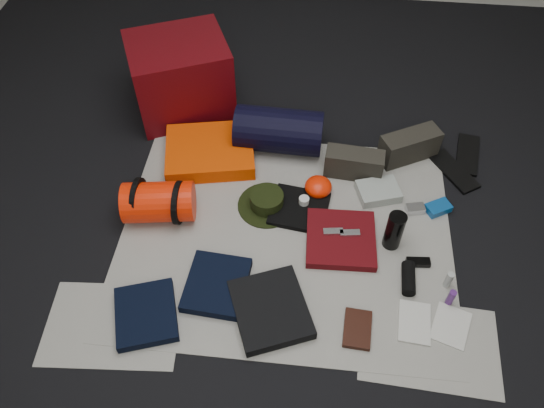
# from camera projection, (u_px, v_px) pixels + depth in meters

# --- Properties ---
(floor) EXTENTS (4.50, 4.50, 0.02)m
(floor) POSITION_uv_depth(u_px,v_px,m) (286.00, 237.00, 2.60)
(floor) COLOR black
(floor) RESTS_ON ground
(newspaper_mat) EXTENTS (1.60, 1.30, 0.01)m
(newspaper_mat) POSITION_uv_depth(u_px,v_px,m) (286.00, 235.00, 2.59)
(newspaper_mat) COLOR #B0AFA3
(newspaper_mat) RESTS_ON floor
(newspaper_sheet_front_left) EXTENTS (0.61, 0.44, 0.00)m
(newspaper_sheet_front_left) POSITION_uv_depth(u_px,v_px,m) (113.00, 324.00, 2.29)
(newspaper_sheet_front_left) COLOR #B0AFA3
(newspaper_sheet_front_left) RESTS_ON floor
(newspaper_sheet_front_right) EXTENTS (0.60, 0.43, 0.00)m
(newspaper_sheet_front_right) POSITION_uv_depth(u_px,v_px,m) (429.00, 344.00, 2.23)
(newspaper_sheet_front_right) COLOR #B0AFA3
(newspaper_sheet_front_right) RESTS_ON floor
(red_cabinet) EXTENTS (0.66, 0.62, 0.44)m
(red_cabinet) POSITION_uv_depth(u_px,v_px,m) (181.00, 77.00, 3.02)
(red_cabinet) COLOR #53060B
(red_cabinet) RESTS_ON floor
(sleeping_pad) EXTENTS (0.53, 0.47, 0.09)m
(sleeping_pad) POSITION_uv_depth(u_px,v_px,m) (210.00, 152.00, 2.88)
(sleeping_pad) COLOR #F24302
(sleeping_pad) RESTS_ON newspaper_mat
(stuff_sack) EXTENTS (0.37, 0.25, 0.20)m
(stuff_sack) POSITION_uv_depth(u_px,v_px,m) (159.00, 202.00, 2.58)
(stuff_sack) COLOR red
(stuff_sack) RESTS_ON newspaper_mat
(sack_strap_left) EXTENTS (0.02, 0.22, 0.22)m
(sack_strap_left) POSITION_uv_depth(u_px,v_px,m) (139.00, 199.00, 2.58)
(sack_strap_left) COLOR black
(sack_strap_left) RESTS_ON newspaper_mat
(sack_strap_right) EXTENTS (0.02, 0.22, 0.22)m
(sack_strap_right) POSITION_uv_depth(u_px,v_px,m) (179.00, 203.00, 2.57)
(sack_strap_right) COLOR black
(sack_strap_right) RESTS_ON newspaper_mat
(navy_duffel) EXTENTS (0.48, 0.26, 0.25)m
(navy_duffel) POSITION_uv_depth(u_px,v_px,m) (279.00, 131.00, 2.87)
(navy_duffel) COLOR black
(navy_duffel) RESTS_ON newspaper_mat
(boonie_brim) EXTENTS (0.31, 0.31, 0.01)m
(boonie_brim) POSITION_uv_depth(u_px,v_px,m) (267.00, 205.00, 2.70)
(boonie_brim) COLOR black
(boonie_brim) RESTS_ON newspaper_mat
(boonie_crown) EXTENTS (0.17, 0.17, 0.07)m
(boonie_crown) POSITION_uv_depth(u_px,v_px,m) (267.00, 200.00, 2.66)
(boonie_crown) COLOR black
(boonie_crown) RESTS_ON boonie_brim
(hiking_boot_left) EXTENTS (0.31, 0.14, 0.15)m
(hiking_boot_left) POSITION_uv_depth(u_px,v_px,m) (354.00, 164.00, 2.78)
(hiking_boot_left) COLOR #2C2A23
(hiking_boot_left) RESTS_ON newspaper_mat
(hiking_boot_right) EXTENTS (0.34, 0.26, 0.16)m
(hiking_boot_right) POSITION_uv_depth(u_px,v_px,m) (409.00, 146.00, 2.86)
(hiking_boot_right) COLOR #2C2A23
(hiking_boot_right) RESTS_ON newspaper_mat
(flip_flop_left) EXTENTS (0.26, 0.32, 0.02)m
(flip_flop_left) POSITION_uv_depth(u_px,v_px,m) (453.00, 171.00, 2.85)
(flip_flop_left) COLOR black
(flip_flop_left) RESTS_ON floor
(flip_flop_right) EXTENTS (0.17, 0.32, 0.02)m
(flip_flop_right) POSITION_uv_depth(u_px,v_px,m) (467.00, 154.00, 2.92)
(flip_flop_right) COLOR black
(flip_flop_right) RESTS_ON floor
(trousers_navy_a) EXTENTS (0.34, 0.36, 0.05)m
(trousers_navy_a) POSITION_uv_depth(u_px,v_px,m) (146.00, 314.00, 2.29)
(trousers_navy_a) COLOR black
(trousers_navy_a) RESTS_ON newspaper_mat
(trousers_navy_b) EXTENTS (0.29, 0.32, 0.05)m
(trousers_navy_b) POSITION_uv_depth(u_px,v_px,m) (217.00, 285.00, 2.38)
(trousers_navy_b) COLOR black
(trousers_navy_b) RESTS_ON newspaper_mat
(trousers_charcoal) EXTENTS (0.42, 0.44, 0.05)m
(trousers_charcoal) POSITION_uv_depth(u_px,v_px,m) (270.00, 309.00, 2.30)
(trousers_charcoal) COLOR black
(trousers_charcoal) RESTS_ON newspaper_mat
(black_tshirt) EXTENTS (0.31, 0.30, 0.03)m
(black_tshirt) POSITION_uv_depth(u_px,v_px,m) (299.00, 209.00, 2.67)
(black_tshirt) COLOR black
(black_tshirt) RESTS_ON newspaper_mat
(red_shirt) EXTENTS (0.34, 0.34, 0.04)m
(red_shirt) POSITION_uv_depth(u_px,v_px,m) (341.00, 239.00, 2.54)
(red_shirt) COLOR #51080D
(red_shirt) RESTS_ON newspaper_mat
(orange_stuff_sack) EXTENTS (0.18, 0.18, 0.09)m
(orange_stuff_sack) POSITION_uv_depth(u_px,v_px,m) (318.00, 187.00, 2.72)
(orange_stuff_sack) COLOR red
(orange_stuff_sack) RESTS_ON newspaper_mat
(first_aid_pouch) EXTENTS (0.25, 0.21, 0.05)m
(first_aid_pouch) POSITION_uv_depth(u_px,v_px,m) (378.00, 191.00, 2.72)
(first_aid_pouch) COLOR gray
(first_aid_pouch) RESTS_ON newspaper_mat
(water_bottle) EXTENTS (0.11, 0.11, 0.21)m
(water_bottle) POSITION_uv_depth(u_px,v_px,m) (394.00, 231.00, 2.47)
(water_bottle) COLOR black
(water_bottle) RESTS_ON newspaper_mat
(speaker) EXTENTS (0.07, 0.16, 0.06)m
(speaker) POSITION_uv_depth(u_px,v_px,m) (408.00, 278.00, 2.39)
(speaker) COLOR black
(speaker) RESTS_ON newspaper_mat
(compact_camera) EXTENTS (0.10, 0.07, 0.04)m
(compact_camera) POSITION_uv_depth(u_px,v_px,m) (415.00, 209.00, 2.66)
(compact_camera) COLOR silver
(compact_camera) RESTS_ON newspaper_mat
(cyan_case) EXTENTS (0.14, 0.13, 0.04)m
(cyan_case) POSITION_uv_depth(u_px,v_px,m) (438.00, 208.00, 2.67)
(cyan_case) COLOR navy
(cyan_case) RESTS_ON newspaper_mat
(toiletry_purple) EXTENTS (0.04, 0.04, 0.09)m
(toiletry_purple) POSITION_uv_depth(u_px,v_px,m) (451.00, 298.00, 2.31)
(toiletry_purple) COLOR #4C2068
(toiletry_purple) RESTS_ON newspaper_mat
(toiletry_clear) EXTENTS (0.03, 0.03, 0.09)m
(toiletry_clear) POSITION_uv_depth(u_px,v_px,m) (449.00, 280.00, 2.37)
(toiletry_clear) COLOR #9FA39E
(toiletry_clear) RESTS_ON newspaper_mat
(paperback_book) EXTENTS (0.13, 0.18, 0.02)m
(paperback_book) POSITION_uv_depth(u_px,v_px,m) (357.00, 329.00, 2.26)
(paperback_book) COLOR black
(paperback_book) RESTS_ON newspaper_mat
(map_booklet) EXTENTS (0.15, 0.21, 0.01)m
(map_booklet) POSITION_uv_depth(u_px,v_px,m) (414.00, 322.00, 2.28)
(map_booklet) COLOR beige
(map_booklet) RESTS_ON newspaper_mat
(map_printout) EXTENTS (0.20, 0.23, 0.01)m
(map_printout) POSITION_uv_depth(u_px,v_px,m) (451.00, 326.00, 2.28)
(map_printout) COLOR beige
(map_printout) RESTS_ON newspaper_mat
(sunglasses) EXTENTS (0.11, 0.05, 0.03)m
(sunglasses) POSITION_uv_depth(u_px,v_px,m) (418.00, 262.00, 2.47)
(sunglasses) COLOR black
(sunglasses) RESTS_ON newspaper_mat
(key_cluster) EXTENTS (0.09, 0.09, 0.01)m
(key_cluster) POSITION_uv_depth(u_px,v_px,m) (142.00, 310.00, 2.32)
(key_cluster) COLOR silver
(key_cluster) RESTS_ON newspaper_mat
(tape_roll) EXTENTS (0.05, 0.05, 0.04)m
(tape_roll) POSITION_uv_depth(u_px,v_px,m) (304.00, 201.00, 2.66)
(tape_roll) COLOR silver
(tape_roll) RESTS_ON black_tshirt
(energy_bar_a) EXTENTS (0.10, 0.05, 0.01)m
(energy_bar_a) POSITION_uv_depth(u_px,v_px,m) (333.00, 232.00, 2.53)
(energy_bar_a) COLOR silver
(energy_bar_a) RESTS_ON red_shirt
(energy_bar_b) EXTENTS (0.10, 0.05, 0.01)m
(energy_bar_b) POSITION_uv_depth(u_px,v_px,m) (350.00, 233.00, 2.53)
(energy_bar_b) COLOR silver
(energy_bar_b) RESTS_ON red_shirt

